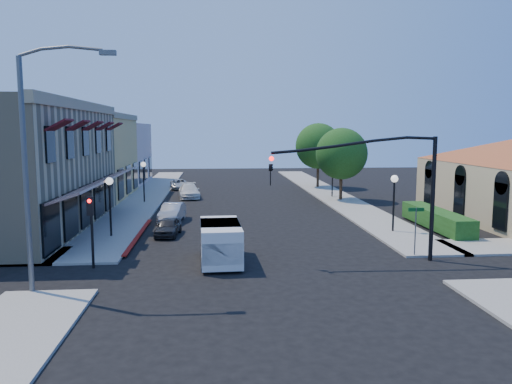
{
  "coord_description": "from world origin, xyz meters",
  "views": [
    {
      "loc": [
        -2.39,
        -21.34,
        6.32
      ],
      "look_at": [
        0.06,
        8.21,
        2.6
      ],
      "focal_mm": 35.0,
      "sensor_mm": 36.0,
      "label": 1
    }
  ],
  "objects": [
    {
      "name": "sidewalk_left",
      "position": [
        -8.75,
        27.0,
        0.06
      ],
      "size": [
        3.5,
        50.0,
        0.12
      ],
      "primitive_type": "cube",
      "color": "gray",
      "rests_on": "ground"
    },
    {
      "name": "signal_mast_arm",
      "position": [
        5.86,
        1.5,
        4.09
      ],
      "size": [
        8.01,
        0.39,
        6.0
      ],
      "color": "black",
      "rests_on": "ground"
    },
    {
      "name": "sidewalk_right",
      "position": [
        8.75,
        27.0,
        0.06
      ],
      "size": [
        3.5,
        50.0,
        0.12
      ],
      "primitive_type": "cube",
      "color": "gray",
      "rests_on": "ground"
    },
    {
      "name": "cobra_streetlight",
      "position": [
        -9.15,
        -2.0,
        5.27
      ],
      "size": [
        3.6,
        0.25,
        9.31
      ],
      "color": "#595B5E",
      "rests_on": "ground"
    },
    {
      "name": "lamppost_left_near",
      "position": [
        -8.5,
        8.0,
        2.74
      ],
      "size": [
        0.44,
        0.44,
        3.57
      ],
      "color": "black",
      "rests_on": "ground"
    },
    {
      "name": "secondary_signal",
      "position": [
        -8.0,
        1.41,
        2.32
      ],
      "size": [
        0.28,
        0.42,
        3.32
      ],
      "color": "black",
      "rests_on": "ground"
    },
    {
      "name": "parked_car_b",
      "position": [
        -5.36,
        13.0,
        0.63
      ],
      "size": [
        1.76,
        3.93,
        1.25
      ],
      "primitive_type": "imported",
      "rotation": [
        0.0,
        0.0,
        -0.12
      ],
      "color": "#ADAFB3",
      "rests_on": "ground"
    },
    {
      "name": "curb_red_strip",
      "position": [
        -6.9,
        8.0,
        0.0
      ],
      "size": [
        0.25,
        10.0,
        0.06
      ],
      "primitive_type": "cube",
      "color": "maroon",
      "rests_on": "ground"
    },
    {
      "name": "street_name_sign",
      "position": [
        7.5,
        2.2,
        1.7
      ],
      "size": [
        0.8,
        0.06,
        2.5
      ],
      "color": "#595B5E",
      "rests_on": "ground"
    },
    {
      "name": "street_tree_b",
      "position": [
        8.8,
        32.0,
        4.54
      ],
      "size": [
        4.94,
        4.94,
        7.02
      ],
      "color": "#392517",
      "rests_on": "ground"
    },
    {
      "name": "parked_car_c",
      "position": [
        -4.8,
        25.0,
        0.65
      ],
      "size": [
        2.28,
        4.63,
        1.29
      ],
      "primitive_type": "imported",
      "rotation": [
        0.0,
        0.0,
        0.11
      ],
      "color": "silver",
      "rests_on": "ground"
    },
    {
      "name": "ground",
      "position": [
        0.0,
        0.0,
        0.0
      ],
      "size": [
        120.0,
        120.0,
        0.0
      ],
      "primitive_type": "plane",
      "color": "black",
      "rests_on": "ground"
    },
    {
      "name": "lamppost_right_near",
      "position": [
        8.5,
        8.0,
        2.74
      ],
      "size": [
        0.44,
        0.44,
        3.57
      ],
      "color": "black",
      "rests_on": "ground"
    },
    {
      "name": "parked_car_a",
      "position": [
        -5.21,
        8.36,
        0.54
      ],
      "size": [
        1.59,
        3.28,
        1.08
      ],
      "primitive_type": "imported",
      "rotation": [
        0.0,
        0.0,
        -0.1
      ],
      "color": "#232325",
      "rests_on": "ground"
    },
    {
      "name": "parked_car_d",
      "position": [
        -6.2,
        32.0,
        0.53
      ],
      "size": [
        2.25,
        3.99,
        1.05
      ],
      "primitive_type": "imported",
      "rotation": [
        0.0,
        0.0,
        0.14
      ],
      "color": "#AFB1B4",
      "rests_on": "ground"
    },
    {
      "name": "pink_stucco_building",
      "position": [
        -15.5,
        38.0,
        3.5
      ],
      "size": [
        10.0,
        12.0,
        7.0
      ],
      "primitive_type": "cube",
      "color": "beige",
      "rests_on": "ground"
    },
    {
      "name": "street_tree_a",
      "position": [
        8.8,
        22.0,
        4.19
      ],
      "size": [
        4.56,
        4.56,
        6.48
      ],
      "color": "#392517",
      "rests_on": "ground"
    },
    {
      "name": "lamppost_left_far",
      "position": [
        -8.5,
        22.0,
        2.74
      ],
      "size": [
        0.44,
        0.44,
        3.57
      ],
      "color": "black",
      "rests_on": "ground"
    },
    {
      "name": "yellow_stucco_building",
      "position": [
        -15.5,
        26.0,
        3.8
      ],
      "size": [
        10.0,
        12.0,
        7.6
      ],
      "primitive_type": "cube",
      "color": "tan",
      "rests_on": "ground"
    },
    {
      "name": "hedge",
      "position": [
        11.7,
        9.0,
        0.0
      ],
      "size": [
        1.4,
        8.0,
        1.1
      ],
      "primitive_type": "cube",
      "color": "#1D4413",
      "rests_on": "ground"
    },
    {
      "name": "lamppost_right_far",
      "position": [
        8.5,
        24.0,
        2.74
      ],
      "size": [
        0.44,
        0.44,
        3.57
      ],
      "color": "black",
      "rests_on": "ground"
    },
    {
      "name": "corner_brick_building",
      "position": [
        -15.45,
        11.0,
        4.01
      ],
      "size": [
        11.77,
        18.2,
        8.1
      ],
      "color": "tan",
      "rests_on": "ground"
    },
    {
      "name": "white_van",
      "position": [
        -2.16,
        1.95,
        1.1
      ],
      "size": [
        2.03,
        4.34,
        1.9
      ],
      "color": "silver",
      "rests_on": "ground"
    }
  ]
}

